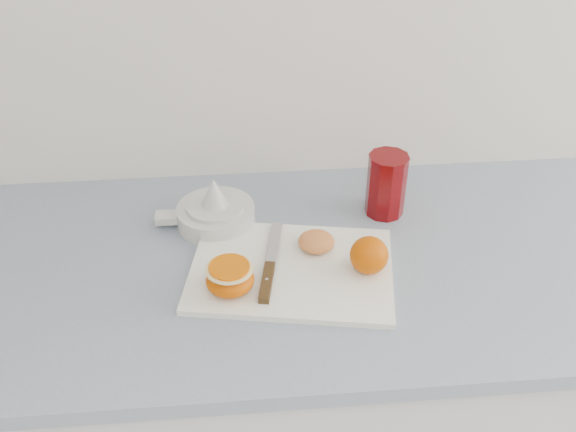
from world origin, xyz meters
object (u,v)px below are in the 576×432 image
(counter, at_px, (314,408))
(cutting_board, at_px, (291,270))
(half_orange, at_px, (230,278))
(citrus_juicer, at_px, (215,212))
(red_tumbler, at_px, (386,187))

(counter, xyz_separation_m, cutting_board, (-0.06, -0.05, 0.45))
(half_orange, bearing_deg, citrus_juicer, 97.23)
(red_tumbler, bearing_deg, half_orange, -144.77)
(half_orange, bearing_deg, cutting_board, 24.41)
(cutting_board, relative_size, citrus_juicer, 1.84)
(half_orange, relative_size, red_tumbler, 0.63)
(counter, distance_m, red_tumbler, 0.54)
(counter, relative_size, cutting_board, 7.12)
(cutting_board, height_order, citrus_juicer, citrus_juicer)
(counter, distance_m, citrus_juicer, 0.52)
(citrus_juicer, bearing_deg, counter, -31.18)
(counter, height_order, red_tumbler, red_tumbler)
(cutting_board, bearing_deg, red_tumbler, 40.06)
(counter, relative_size, red_tumbler, 19.54)
(cutting_board, xyz_separation_m, half_orange, (-0.11, -0.05, 0.03))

